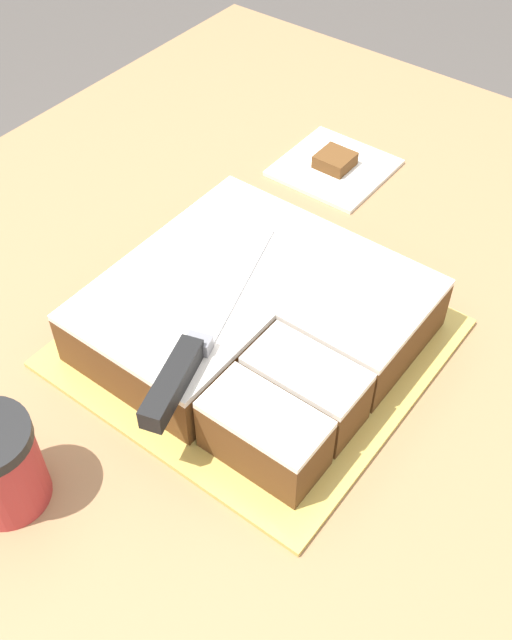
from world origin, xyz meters
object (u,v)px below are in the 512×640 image
Objects in this scene: cake_board at (256,343)px; knife at (190,359)px; brownie at (335,160)px; cake at (256,318)px.

cake_board is 1.25× the size of knife.
brownie is at bearing -2.50° from knife.
cake is 0.34m from brownie.
cake_board is at bearing -14.75° from knife.
cake is at bearing -13.64° from knife.
cake is 0.12m from knife.
knife is at bearing -176.43° from cake.
cake is at bearing -161.65° from brownie.
knife is at bearing -177.54° from cake_board.
cake is at bearing 44.57° from cake_board.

